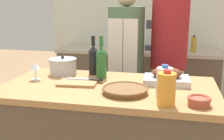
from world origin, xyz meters
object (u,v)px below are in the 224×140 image
object	(u,v)px
wicker_basket	(125,90)
wine_bottle_green	(93,59)
roasting_pan	(167,77)
stand_mixer	(154,38)
mixing_bowl	(199,101)
knife_chef	(86,79)
person_cook_guest	(169,53)
condiment_bottle_tall	(194,45)
person_cook_aproned	(126,64)
wine_glass_left	(35,66)
cutting_board	(78,83)
stock_pot	(63,66)
condiment_bottle_short	(174,42)
juice_jug	(166,89)
milk_jug	(164,82)
wine_bottle_dark	(101,61)

from	to	relation	value
wicker_basket	wine_bottle_green	world-z (taller)	wine_bottle_green
roasting_pan	stand_mixer	bearing A→B (deg)	97.63
mixing_bowl	knife_chef	distance (m)	0.79
roasting_pan	person_cook_guest	size ratio (longest dim) A/B	0.17
condiment_bottle_tall	person_cook_aproned	world-z (taller)	person_cook_aproned
wine_bottle_green	wine_glass_left	bearing A→B (deg)	-145.80
wine_glass_left	knife_chef	size ratio (longest dim) A/B	0.51
condiment_bottle_tall	person_cook_guest	bearing A→B (deg)	-112.74
knife_chef	person_cook_guest	distance (m)	0.98
cutting_board	stock_pot	distance (m)	0.31
mixing_bowl	condiment_bottle_short	distance (m)	1.85
juice_jug	condiment_bottle_tall	size ratio (longest dim) A/B	1.03
wine_glass_left	condiment_bottle_short	world-z (taller)	condiment_bottle_short
milk_jug	stand_mixer	xyz separation A→B (m)	(-0.18, 1.70, 0.04)
wicker_basket	juice_jug	bearing A→B (deg)	-31.84
mixing_bowl	wicker_basket	bearing A→B (deg)	163.40
stand_mixer	stock_pot	bearing A→B (deg)	-113.86
stock_pot	knife_chef	bearing A→B (deg)	-36.31
wicker_basket	wine_bottle_green	size ratio (longest dim) A/B	0.96
roasting_pan	person_cook_aproned	distance (m)	0.80
roasting_pan	wicker_basket	world-z (taller)	roasting_pan
milk_jug	condiment_bottle_tall	xyz separation A→B (m)	(0.26, 1.63, -0.01)
roasting_pan	knife_chef	distance (m)	0.55
roasting_pan	wine_bottle_dark	xyz separation A→B (m)	(-0.47, 0.06, 0.08)
condiment_bottle_tall	person_cook_aproned	distance (m)	0.93
wicker_basket	wine_bottle_dark	xyz separation A→B (m)	(-0.23, 0.32, 0.10)
cutting_board	person_cook_guest	xyz separation A→B (m)	(0.58, 0.87, 0.07)
wine_bottle_green	condiment_bottle_tall	distance (m)	1.46
mixing_bowl	condiment_bottle_tall	size ratio (longest dim) A/B	0.66
mixing_bowl	stock_pot	bearing A→B (deg)	153.67
roasting_pan	juice_jug	size ratio (longest dim) A/B	1.59
condiment_bottle_short	person_cook_guest	bearing A→B (deg)	-93.50
roasting_pan	wine_bottle_dark	bearing A→B (deg)	172.84
juice_jug	milk_jug	size ratio (longest dim) A/B	1.02
wicker_basket	stand_mixer	world-z (taller)	stand_mixer
condiment_bottle_tall	stand_mixer	bearing A→B (deg)	170.61
roasting_pan	condiment_bottle_short	xyz separation A→B (m)	(0.04, 1.46, 0.04)
wicker_basket	person_cook_guest	distance (m)	1.02
cutting_board	juice_jug	distance (m)	0.66
cutting_board	wine_bottle_dark	distance (m)	0.26
stand_mixer	milk_jug	bearing A→B (deg)	-83.85
stand_mixer	wicker_basket	bearing A→B (deg)	-91.66
mixing_bowl	juice_jug	xyz separation A→B (m)	(-0.17, -0.03, 0.06)
wicker_basket	milk_jug	distance (m)	0.24
roasting_pan	wine_bottle_dark	size ratio (longest dim) A/B	1.02
stock_pot	wine_bottle_green	xyz separation A→B (m)	(0.23, 0.05, 0.05)
milk_jug	roasting_pan	bearing A→B (deg)	88.52
condiment_bottle_tall	wine_bottle_dark	bearing A→B (deg)	-119.28
cutting_board	stand_mixer	xyz separation A→B (m)	(0.39, 1.57, 0.12)
roasting_pan	juice_jug	xyz separation A→B (m)	(0.01, -0.41, 0.05)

